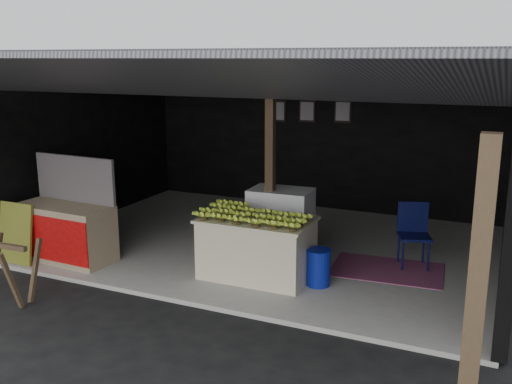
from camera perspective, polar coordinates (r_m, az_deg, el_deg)
The scene contains 13 objects.
ground at distance 7.09m, azimuth -7.03°, elevation -11.20°, with size 80.00×80.00×0.00m, color black.
concrete_slab at distance 9.15m, azimuth 1.12°, elevation -5.16°, with size 7.00×5.00×0.06m, color gray.
shophouse at distance 9.01m, azimuth 1.98°, elevation 8.03°, with size 7.40×7.29×3.02m.
banana_table at distance 7.60m, azimuth 0.08°, elevation -5.57°, with size 1.48×0.92×0.81m.
banana_pile at distance 7.46m, azimuth 0.08°, elevation -2.06°, with size 1.36×0.81×0.16m, color yellow, non-canonical shape.
white_crate at distance 8.44m, azimuth 2.47°, elevation -3.02°, with size 0.92×0.65×0.99m.
neighbor_stall at distance 8.69m, azimuth -18.53°, elevation -3.55°, with size 1.47×0.71×1.49m.
green_signboard at distance 8.79m, azimuth -22.90°, elevation -3.82°, with size 0.58×0.04×0.87m, color black.
sawhorse at distance 7.60m, azimuth -24.00°, elevation -6.68°, with size 0.78×0.69×0.76m.
water_barrel at distance 7.43m, azimuth 6.26°, elevation -7.62°, with size 0.31×0.31×0.45m, color navy.
plastic_chair at distance 8.29m, azimuth 15.47°, elevation -3.58°, with size 0.54×0.54×0.90m.
magenta_rug at distance 8.16m, azimuth 12.97°, elevation -7.57°, with size 1.50×1.00×0.01m, color #7B1B58.
picture_frames at distance 11.02m, azimuth 5.31°, elevation 8.06°, with size 1.62×0.04×0.46m.
Camera 1 is at (3.41, -5.48, 2.93)m, focal length 40.00 mm.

